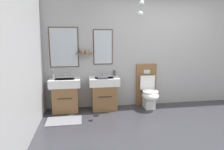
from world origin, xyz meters
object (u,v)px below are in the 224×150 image
Objects in this scene: toilet at (148,91)px; soap_dispenser at (114,73)px; folded_hand_towel at (103,78)px; vanity_sink_left at (65,94)px; vanity_sink_right at (104,92)px; toothbrush_cup at (54,75)px.

soap_dispenser is at bearing 167.47° from toilet.
toilet reaches higher than folded_hand_towel.
soap_dispenser reaches higher than vanity_sink_left.
folded_hand_towel is (-0.04, -0.11, 0.37)m from vanity_sink_right.
toothbrush_cup reaches higher than folded_hand_towel.
toothbrush_cup is (-0.25, 0.13, 0.40)m from vanity_sink_left.
soap_dispenser reaches higher than folded_hand_towel.
toothbrush_cup reaches higher than soap_dispenser.
toilet reaches higher than soap_dispenser.
soap_dispenser is at bearing 0.41° from toothbrush_cup.
folded_hand_towel is (-0.30, -0.26, -0.05)m from soap_dispenser.
vanity_sink_left is 1.00× the size of vanity_sink_right.
folded_hand_towel is at bearing -7.80° from vanity_sink_left.
vanity_sink_right is 4.37× the size of soap_dispenser.
toilet is 5.96× the size of soap_dispenser.
toilet is 4.55× the size of folded_hand_towel.
toothbrush_cup is (-2.14, 0.16, 0.41)m from toilet.
folded_hand_towel is (0.82, -0.11, 0.37)m from vanity_sink_left.
soap_dispenser is at bearing 7.29° from vanity_sink_left.
toilet is 4.82× the size of toothbrush_cup.
toilet reaches higher than vanity_sink_right.
toilet is 0.90m from soap_dispenser.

